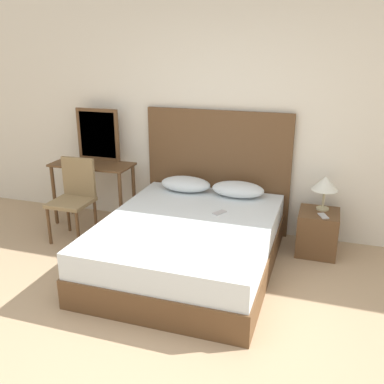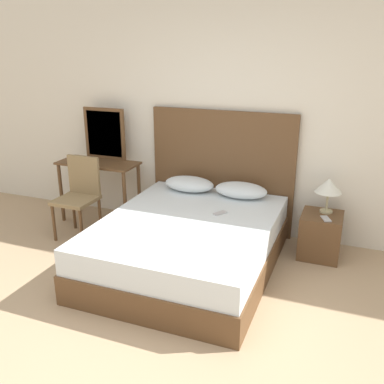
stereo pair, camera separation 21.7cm
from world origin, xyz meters
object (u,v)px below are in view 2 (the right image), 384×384
at_px(nightstand, 320,235).
at_px(vanity_desk, 99,174).
at_px(phone_on_nightstand, 326,219).
at_px(chair, 79,192).
at_px(bed, 188,244).
at_px(table_lamp, 329,186).
at_px(phone_on_bed, 220,213).

relative_size(nightstand, vanity_desk, 0.47).
distance_m(phone_on_nightstand, chair, 2.72).
xyz_separation_m(bed, phone_on_nightstand, (1.24, 0.63, 0.21)).
distance_m(phone_on_nightstand, vanity_desk, 2.72).
bearing_deg(table_lamp, nightstand, -106.36).
relative_size(nightstand, table_lamp, 1.26).
xyz_separation_m(nightstand, vanity_desk, (-2.67, -0.02, 0.39)).
bearing_deg(phone_on_nightstand, table_lamp, 94.59).
bearing_deg(phone_on_nightstand, nightstand, 110.78).
bearing_deg(chair, phone_on_bed, -1.24).
distance_m(table_lamp, phone_on_nightstand, 0.34).
height_order(nightstand, phone_on_nightstand, phone_on_nightstand).
distance_m(nightstand, vanity_desk, 2.70).
distance_m(table_lamp, vanity_desk, 2.70).
distance_m(phone_on_bed, table_lamp, 1.16).
bearing_deg(vanity_desk, phone_on_bed, -15.21).
xyz_separation_m(vanity_desk, chair, (0.01, -0.43, -0.10)).
xyz_separation_m(bed, nightstand, (1.20, 0.74, -0.02)).
bearing_deg(phone_on_bed, phone_on_nightstand, 20.46).
bearing_deg(table_lamp, chair, -168.76).
xyz_separation_m(bed, table_lamp, (1.22, 0.83, 0.49)).
bearing_deg(phone_on_nightstand, phone_on_bed, -159.54).
distance_m(nightstand, table_lamp, 0.52).
bearing_deg(chair, bed, -11.43).
relative_size(bed, chair, 2.24).
bearing_deg(bed, table_lamp, 34.15).
height_order(bed, phone_on_bed, phone_on_bed).
xyz_separation_m(phone_on_bed, phone_on_nightstand, (1.00, 0.37, -0.05)).
xyz_separation_m(nightstand, chair, (-2.66, -0.45, 0.29)).
bearing_deg(phone_on_bed, bed, -132.80).
relative_size(vanity_desk, chair, 1.07).
height_order(table_lamp, chair, chair).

